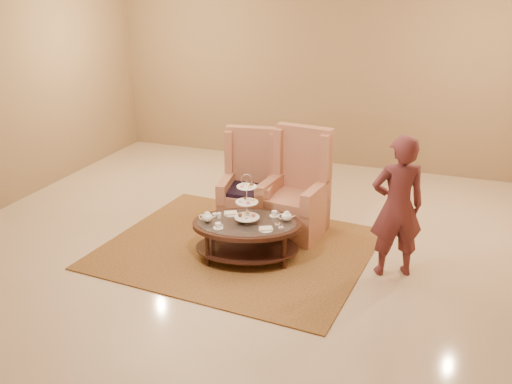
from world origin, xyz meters
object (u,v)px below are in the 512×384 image
at_px(armchair_right, 296,199).
at_px(person, 397,207).
at_px(armchair_left, 250,193).
at_px(tea_table, 247,229).

height_order(armchair_right, person, person).
height_order(armchair_left, person, person).
xyz_separation_m(armchair_left, person, (2.04, -0.73, 0.38)).
relative_size(armchair_right, person, 0.85).
distance_m(tea_table, person, 1.77).
bearing_deg(armchair_right, person, -20.78).
bearing_deg(tea_table, person, -8.47).
bearing_deg(tea_table, armchair_left, 92.09).
distance_m(tea_table, armchair_right, 1.03).
xyz_separation_m(armchair_left, armchair_right, (0.67, -0.01, 0.02)).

